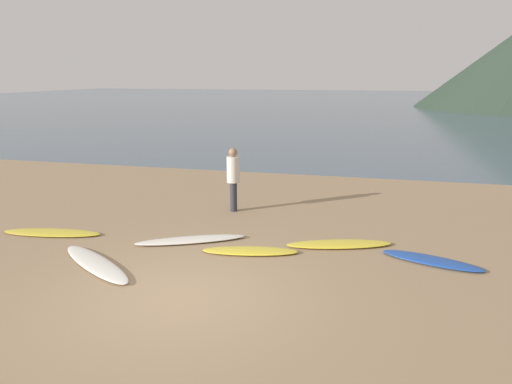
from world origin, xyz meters
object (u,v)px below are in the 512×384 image
object	(u,v)px
surfboard_0	(52,233)
surfboard_2	(191,240)
surfboard_3	(250,251)
surfboard_1	(96,263)
surfboard_5	(432,260)
surfboard_4	(339,244)
person_0	(233,174)

from	to	relation	value
surfboard_0	surfboard_2	xyz separation A→B (m)	(3.24, 0.30, 0.01)
surfboard_3	surfboard_2	bearing A→B (deg)	155.51
surfboard_1	surfboard_5	size ratio (longest dim) A/B	1.31
surfboard_0	surfboard_5	size ratio (longest dim) A/B	1.18
surfboard_3	surfboard_4	size ratio (longest dim) A/B	0.87
surfboard_0	surfboard_2	world-z (taller)	surfboard_2
person_0	surfboard_3	bearing A→B (deg)	-4.73
surfboard_1	surfboard_2	xyz separation A→B (m)	(1.23, 1.71, 0.00)
surfboard_3	person_0	world-z (taller)	person_0
surfboard_3	surfboard_5	size ratio (longest dim) A/B	1.01
surfboard_3	surfboard_5	world-z (taller)	same
surfboard_2	surfboard_5	distance (m)	4.94
surfboard_0	surfboard_2	bearing A→B (deg)	-3.08
surfboard_5	surfboard_1	bearing A→B (deg)	-144.49
surfboard_5	surfboard_3	bearing A→B (deg)	-154.36
surfboard_4	surfboard_5	xyz separation A→B (m)	(1.81, -0.49, -0.00)
surfboard_1	person_0	size ratio (longest dim) A/B	1.50
person_0	surfboard_5	bearing A→B (deg)	33.97
surfboard_2	surfboard_5	xyz separation A→B (m)	(4.94, 0.06, -0.01)
surfboard_0	surfboard_3	bearing A→B (deg)	-8.58
surfboard_0	surfboard_5	bearing A→B (deg)	-5.82
surfboard_0	person_0	xyz separation A→B (m)	(3.41, 2.91, 0.96)
surfboard_0	surfboard_1	bearing A→B (deg)	-43.47
surfboard_4	surfboard_2	bearing A→B (deg)	171.99
surfboard_4	surfboard_5	distance (m)	1.88
surfboard_0	surfboard_1	distance (m)	2.46
surfboard_1	surfboard_4	world-z (taller)	surfboard_4
person_0	surfboard_4	bearing A→B (deg)	27.27
surfboard_4	surfboard_1	bearing A→B (deg)	-170.58
surfboard_4	person_0	size ratio (longest dim) A/B	1.33
surfboard_1	surfboard_5	distance (m)	6.43
person_0	surfboard_2	bearing A→B (deg)	-31.62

